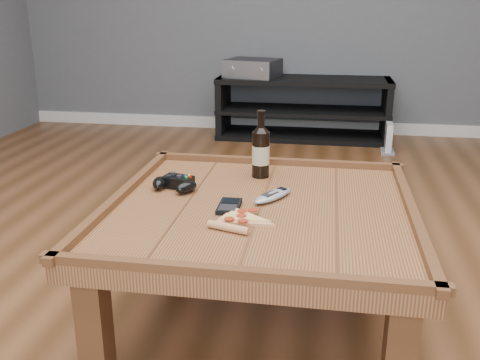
% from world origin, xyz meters
% --- Properties ---
extents(ground, '(6.00, 6.00, 0.00)m').
position_xyz_m(ground, '(0.00, 0.00, 0.00)').
color(ground, '#4D2D16').
rests_on(ground, ground).
extents(baseboard, '(5.00, 0.02, 0.10)m').
position_xyz_m(baseboard, '(0.00, 2.99, 0.05)').
color(baseboard, silver).
rests_on(baseboard, ground).
extents(coffee_table, '(1.03, 1.03, 0.48)m').
position_xyz_m(coffee_table, '(0.00, 0.00, 0.39)').
color(coffee_table, '#532917').
rests_on(coffee_table, ground).
extents(media_console, '(1.40, 0.45, 0.50)m').
position_xyz_m(media_console, '(0.00, 2.75, 0.25)').
color(media_console, black).
rests_on(media_console, ground).
extents(beer_bottle, '(0.07, 0.07, 0.26)m').
position_xyz_m(beer_bottle, '(-0.04, 0.31, 0.55)').
color(beer_bottle, black).
rests_on(beer_bottle, coffee_table).
extents(game_controller, '(0.18, 0.15, 0.05)m').
position_xyz_m(game_controller, '(-0.33, 0.11, 0.47)').
color(game_controller, black).
rests_on(game_controller, coffee_table).
extents(pizza_slice, '(0.21, 0.27, 0.02)m').
position_xyz_m(pizza_slice, '(-0.05, -0.15, 0.46)').
color(pizza_slice, tan).
rests_on(pizza_slice, coffee_table).
extents(smartphone, '(0.07, 0.13, 0.02)m').
position_xyz_m(smartphone, '(-0.10, -0.04, 0.46)').
color(smartphone, black).
rests_on(smartphone, coffee_table).
extents(remote_control, '(0.15, 0.19, 0.03)m').
position_xyz_m(remote_control, '(0.03, 0.07, 0.46)').
color(remote_control, gray).
rests_on(remote_control, coffee_table).
extents(av_receiver, '(0.48, 0.42, 0.14)m').
position_xyz_m(av_receiver, '(-0.42, 2.74, 0.57)').
color(av_receiver, black).
rests_on(av_receiver, media_console).
extents(game_console, '(0.11, 0.18, 0.23)m').
position_xyz_m(game_console, '(0.67, 2.40, 0.10)').
color(game_console, gray).
rests_on(game_console, ground).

